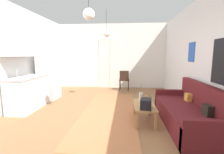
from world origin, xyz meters
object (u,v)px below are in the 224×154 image
(handbag, at_px, (146,104))
(pendant_lamp_far, at_px, (106,33))
(couch, at_px, (189,113))
(bamboo_vase, at_px, (141,97))
(coffee_table, at_px, (144,107))
(accent_chair, at_px, (124,79))
(refrigerator, at_px, (49,74))
(pendant_lamp_near, at_px, (89,14))

(handbag, relative_size, pendant_lamp_far, 0.38)
(couch, xyz_separation_m, bamboo_vase, (-1.01, 0.33, 0.23))
(coffee_table, xyz_separation_m, accent_chair, (-0.48, 3.05, 0.14))
(coffee_table, relative_size, refrigerator, 0.52)
(handbag, height_order, accent_chair, accent_chair)
(coffee_table, height_order, pendant_lamp_far, pendant_lamp_far)
(pendant_lamp_far, bearing_deg, couch, -39.15)
(bamboo_vase, bearing_deg, refrigerator, 154.72)
(handbag, distance_m, pendant_lamp_far, 2.65)
(couch, distance_m, pendant_lamp_far, 3.19)
(handbag, distance_m, accent_chair, 3.37)
(pendant_lamp_near, xyz_separation_m, pendant_lamp_far, (0.17, 1.61, -0.17))
(bamboo_vase, distance_m, refrigerator, 3.33)
(couch, height_order, handbag, couch)
(refrigerator, relative_size, pendant_lamp_near, 2.60)
(refrigerator, relative_size, accent_chair, 2.03)
(couch, xyz_separation_m, coffee_table, (-0.95, 0.11, 0.07))
(couch, bearing_deg, pendant_lamp_near, 179.80)
(refrigerator, xyz_separation_m, pendant_lamp_near, (1.84, -1.73, 1.47))
(accent_chair, bearing_deg, refrigerator, 30.90)
(accent_chair, xyz_separation_m, pendant_lamp_near, (-0.73, -3.16, 1.85))
(bamboo_vase, xyz_separation_m, accent_chair, (-0.42, 2.84, -0.02))
(accent_chair, height_order, pendant_lamp_near, pendant_lamp_near)
(couch, bearing_deg, accent_chair, 114.24)
(refrigerator, bearing_deg, handbag, -32.11)
(coffee_table, xyz_separation_m, pendant_lamp_near, (-1.20, -0.10, 1.99))
(refrigerator, height_order, accent_chair, refrigerator)
(accent_chair, bearing_deg, handbag, 100.00)
(pendant_lamp_near, bearing_deg, refrigerator, 136.77)
(pendant_lamp_near, bearing_deg, accent_chair, 77.04)
(bamboo_vase, distance_m, accent_chair, 2.87)
(couch, relative_size, handbag, 6.67)
(couch, bearing_deg, pendant_lamp_far, 140.85)
(accent_chair, bearing_deg, pendant_lamp_near, 78.96)
(refrigerator, distance_m, pendant_lamp_far, 2.40)
(coffee_table, height_order, handbag, handbag)
(accent_chair, relative_size, pendant_lamp_far, 1.02)
(couch, height_order, pendant_lamp_near, pendant_lamp_near)
(bamboo_vase, height_order, accent_chair, accent_chair)
(pendant_lamp_far, bearing_deg, bamboo_vase, -52.72)
(bamboo_vase, distance_m, pendant_lamp_far, 2.32)
(couch, relative_size, coffee_table, 2.36)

